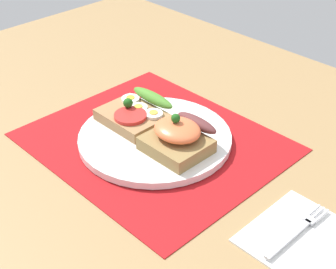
# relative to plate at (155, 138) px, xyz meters

# --- Properties ---
(ground_plane) EXTENTS (1.20, 0.90, 0.03)m
(ground_plane) POSITION_rel_plate_xyz_m (0.00, 0.00, -0.02)
(ground_plane) COLOR #9B794B
(placemat) EXTENTS (0.38, 0.32, 0.00)m
(placemat) POSITION_rel_plate_xyz_m (0.00, 0.00, -0.01)
(placemat) COLOR #A71317
(placemat) RESTS_ON ground_plane
(plate) EXTENTS (0.25, 0.25, 0.01)m
(plate) POSITION_rel_plate_xyz_m (0.00, 0.00, 0.00)
(plate) COLOR white
(plate) RESTS_ON placemat
(sandwich_egg_tomato) EXTENTS (0.11, 0.10, 0.04)m
(sandwich_egg_tomato) POSITION_rel_plate_xyz_m (-0.05, 0.01, 0.02)
(sandwich_egg_tomato) COLOR #9F764B
(sandwich_egg_tomato) RESTS_ON plate
(sandwich_salmon) EXTENTS (0.09, 0.10, 0.06)m
(sandwich_salmon) POSITION_rel_plate_xyz_m (0.05, 0.00, 0.03)
(sandwich_salmon) COLOR olive
(sandwich_salmon) RESTS_ON plate
(napkin) EXTENTS (0.12, 0.14, 0.01)m
(napkin) POSITION_rel_plate_xyz_m (0.28, -0.01, -0.01)
(napkin) COLOR white
(napkin) RESTS_ON ground_plane
(fork) EXTENTS (0.02, 0.13, 0.00)m
(fork) POSITION_rel_plate_xyz_m (0.28, -0.01, -0.00)
(fork) COLOR #B7B7BC
(fork) RESTS_ON napkin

